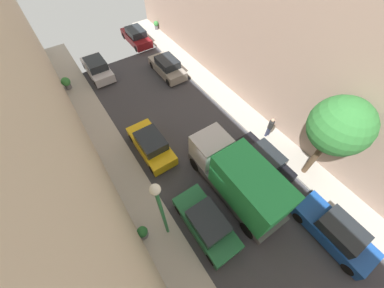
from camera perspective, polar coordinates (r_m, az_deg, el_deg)
name	(u,v)px	position (r m, az deg, el deg)	size (l,w,h in m)	color
ground	(221,177)	(14.78, 7.41, -8.34)	(32.00, 32.00, 0.00)	#38383D
sidewalk_left	(153,220)	(13.68, -10.00, -18.58)	(2.00, 44.00, 0.15)	#A8A399
sidewalk_right	(275,142)	(17.19, 20.51, 0.53)	(2.00, 44.00, 0.15)	#A8A399
parked_car_left_1	(207,223)	(12.79, 3.74, -19.57)	(1.78, 4.20, 1.57)	#1E6638
parked_car_left_2	(151,145)	(15.40, -10.41, -0.17)	(1.78, 4.20, 1.57)	gold
parked_car_left_3	(97,68)	(23.13, -23.12, 17.45)	(1.78, 4.20, 1.57)	silver
parked_car_right_0	(335,231)	(14.76, 32.84, -18.28)	(1.78, 4.20, 1.57)	#194799
parked_car_right_1	(263,160)	(15.16, 17.63, -3.95)	(1.78, 4.20, 1.57)	black
parked_car_right_2	(167,67)	(21.72, -6.35, 19.06)	(1.78, 4.20, 1.57)	gray
parked_car_right_3	(136,36)	(26.88, -14.08, 25.15)	(1.78, 4.20, 1.57)	maroon
delivery_truck	(239,179)	(12.84, 11.86, -8.71)	(2.26, 6.60, 3.38)	#4C4C51
pedestrian	(270,127)	(16.62, 19.39, 4.20)	(0.40, 0.36, 1.72)	#2D334C
street_tree_1	(340,126)	(13.29, 33.65, 3.77)	(3.07, 3.07, 6.00)	brown
potted_plant_0	(66,83)	(22.52, -29.53, 13.53)	(0.73, 0.73, 1.04)	slate
potted_plant_1	(143,232)	(13.01, -12.52, -21.24)	(0.58, 0.58, 0.89)	slate
potted_plant_2	(156,25)	(28.99, -9.16, 27.93)	(0.54, 0.54, 0.89)	slate
lamp_post	(160,207)	(9.83, -8.10, -15.65)	(0.44, 0.44, 5.60)	#26723F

